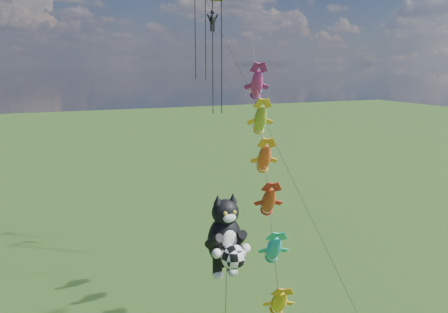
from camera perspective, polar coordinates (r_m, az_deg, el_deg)
name	(u,v)px	position (r m, az deg, el deg)	size (l,w,h in m)	color
cat_kite_rig	(226,238)	(23.50, 0.32, -10.61)	(2.56, 3.99, 10.26)	brown
fish_windsock_rig	(267,180)	(25.05, 5.59, -3.02)	(5.17, 15.18, 18.61)	brown
parafoil_rig	(215,29)	(35.76, -1.19, 16.31)	(6.18, 16.74, 23.09)	brown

